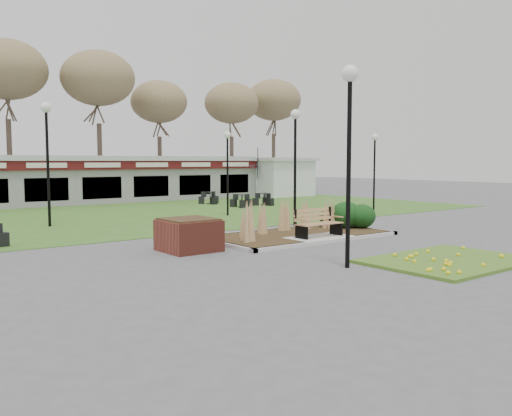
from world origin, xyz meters
TOP-DOWN VIEW (x-y plane):
  - ground at (0.00, 0.00)m, footprint 100.00×100.00m
  - lawn at (0.00, 12.00)m, footprint 34.00×16.00m
  - flower_bed at (0.00, -4.60)m, footprint 4.20×3.00m
  - planting_bed at (1.27, 1.35)m, footprint 6.75×3.40m
  - park_bench at (0.00, 0.25)m, footprint 1.70×0.66m
  - brick_planter at (-4.40, 1.00)m, footprint 1.50×1.50m
  - food_pavilion at (0.00, 19.96)m, footprint 24.60×3.40m
  - service_hut at (13.50, 18.00)m, footprint 4.40×3.40m
  - tree_backdrop at (0.00, 28.00)m, footprint 47.24×5.24m
  - lamp_post_near_left at (-2.60, -3.50)m, footprint 0.40×0.40m
  - lamp_post_near_right at (1.64, 3.20)m, footprint 0.38×0.38m
  - lamp_post_mid_left at (-5.84, 9.30)m, footprint 0.40×0.40m
  - lamp_post_mid_right at (8.35, 4.95)m, footprint 0.32×0.32m
  - lamp_post_far_right at (2.16, 8.56)m, footprint 0.33×0.33m
  - bistro_set_b at (5.27, 14.94)m, footprint 1.33×1.25m
  - bistro_set_c at (7.20, 12.16)m, footprint 1.29×1.22m
  - bistro_set_d at (5.39, 11.88)m, footprint 1.16×1.32m
  - patio_umbrella at (11.27, 18.00)m, footprint 2.45×2.48m

SIDE VIEW (x-z plane):
  - ground at x=0.00m, z-range 0.00..0.00m
  - lawn at x=0.00m, z-range 0.00..0.02m
  - flower_bed at x=0.00m, z-range -0.01..0.15m
  - bistro_set_c at x=7.20m, z-range -0.10..0.60m
  - bistro_set_d at x=5.39m, z-range -0.10..0.60m
  - bistro_set_b at x=5.27m, z-range -0.10..0.62m
  - planting_bed at x=1.27m, z-range -0.27..1.00m
  - brick_planter at x=-4.40m, z-range 0.00..0.95m
  - park_bench at x=0.00m, z-range 0.12..1.05m
  - service_hut at x=13.50m, z-range 0.04..2.86m
  - food_pavilion at x=0.00m, z-range 0.03..2.93m
  - patio_umbrella at x=11.27m, z-range 0.33..2.76m
  - lamp_post_mid_right at x=8.35m, z-range 0.89..4.80m
  - lamp_post_far_right at x=2.16m, z-range 0.91..4.88m
  - lamp_post_near_right at x=1.64m, z-range 1.04..5.61m
  - lamp_post_near_left at x=-2.60m, z-range 1.11..5.97m
  - lamp_post_mid_left at x=-5.84m, z-range 1.11..5.97m
  - tree_backdrop at x=0.00m, z-range 3.18..13.54m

